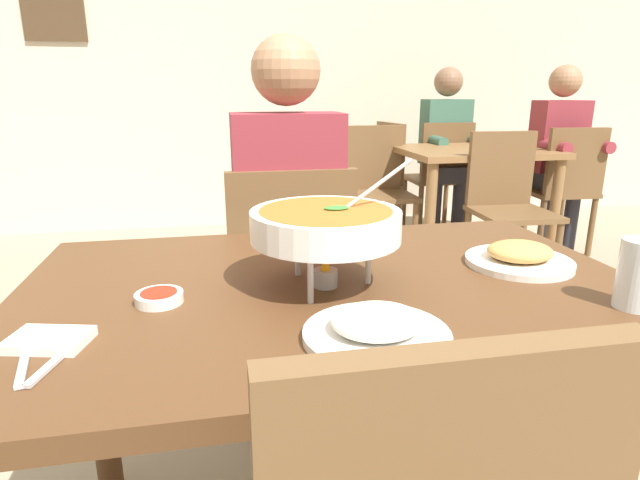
% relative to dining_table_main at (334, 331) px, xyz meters
% --- Properties ---
extents(cafe_rear_partition, '(10.00, 0.10, 3.00)m').
position_rel_dining_table_main_xyz_m(cafe_rear_partition, '(0.00, 3.55, 0.86)').
color(cafe_rear_partition, beige).
rests_on(cafe_rear_partition, ground_plane).
extents(picture_frame_hung, '(0.44, 0.03, 0.56)m').
position_rel_dining_table_main_xyz_m(picture_frame_hung, '(-1.37, 3.49, 1.13)').
color(picture_frame_hung, '#4C3823').
extents(dining_table_main, '(1.29, 0.85, 0.75)m').
position_rel_dining_table_main_xyz_m(dining_table_main, '(0.00, 0.00, 0.00)').
color(dining_table_main, '#51331C').
rests_on(dining_table_main, ground_plane).
extents(chair_diner_main, '(0.44, 0.44, 0.90)m').
position_rel_dining_table_main_xyz_m(chair_diner_main, '(-0.00, 0.71, -0.13)').
color(chair_diner_main, brown).
rests_on(chair_diner_main, ground_plane).
extents(diner_main, '(0.40, 0.45, 1.31)m').
position_rel_dining_table_main_xyz_m(diner_main, '(0.00, 0.74, 0.10)').
color(diner_main, '#2D2D38').
rests_on(diner_main, ground_plane).
extents(curry_bowl, '(0.33, 0.30, 0.26)m').
position_rel_dining_table_main_xyz_m(curry_bowl, '(-0.02, -0.02, 0.24)').
color(curry_bowl, silver).
rests_on(curry_bowl, dining_table_main).
extents(rice_plate, '(0.24, 0.24, 0.06)m').
position_rel_dining_table_main_xyz_m(rice_plate, '(0.01, -0.26, 0.13)').
color(rice_plate, white).
rests_on(rice_plate, dining_table_main).
extents(appetizer_plate, '(0.24, 0.24, 0.06)m').
position_rel_dining_table_main_xyz_m(appetizer_plate, '(0.44, 0.03, 0.13)').
color(appetizer_plate, white).
rests_on(appetizer_plate, dining_table_main).
extents(sauce_dish, '(0.09, 0.09, 0.02)m').
position_rel_dining_table_main_xyz_m(sauce_dish, '(-0.35, -0.04, 0.12)').
color(sauce_dish, white).
rests_on(sauce_dish, dining_table_main).
extents(napkin_folded, '(0.14, 0.11, 0.02)m').
position_rel_dining_table_main_xyz_m(napkin_folded, '(-0.50, -0.18, 0.12)').
color(napkin_folded, white).
rests_on(napkin_folded, dining_table_main).
extents(fork_utensil, '(0.05, 0.17, 0.01)m').
position_rel_dining_table_main_xyz_m(fork_utensil, '(-0.52, -0.23, 0.12)').
color(fork_utensil, silver).
rests_on(fork_utensil, dining_table_main).
extents(spoon_utensil, '(0.06, 0.17, 0.01)m').
position_rel_dining_table_main_xyz_m(spoon_utensil, '(-0.47, -0.23, 0.12)').
color(spoon_utensil, silver).
rests_on(spoon_utensil, dining_table_main).
extents(drink_glass, '(0.07, 0.07, 0.13)m').
position_rel_dining_table_main_xyz_m(drink_glass, '(0.51, -0.23, 0.17)').
color(drink_glass, silver).
rests_on(drink_glass, dining_table_main).
extents(dining_table_far, '(1.00, 0.80, 0.75)m').
position_rel_dining_table_main_xyz_m(dining_table_far, '(1.51, 2.33, -0.02)').
color(dining_table_far, brown).
rests_on(dining_table_far, ground_plane).
extents(chair_bg_left, '(0.44, 0.44, 0.90)m').
position_rel_dining_table_main_xyz_m(chair_bg_left, '(1.52, 2.87, -0.13)').
color(chair_bg_left, brown).
rests_on(chair_bg_left, ground_plane).
extents(chair_bg_middle, '(0.47, 0.47, 0.90)m').
position_rel_dining_table_main_xyz_m(chair_bg_middle, '(2.15, 2.20, -0.13)').
color(chair_bg_middle, brown).
rests_on(chair_bg_middle, ground_plane).
extents(chair_bg_right, '(0.50, 0.50, 0.90)m').
position_rel_dining_table_main_xyz_m(chair_bg_right, '(0.99, 2.85, -0.13)').
color(chair_bg_right, brown).
rests_on(chair_bg_right, ground_plane).
extents(chair_bg_corner, '(0.46, 0.46, 0.90)m').
position_rel_dining_table_main_xyz_m(chair_bg_corner, '(1.48, 1.81, -0.13)').
color(chair_bg_corner, brown).
rests_on(chair_bg_corner, ground_plane).
extents(chair_bg_window, '(0.44, 0.44, 0.90)m').
position_rel_dining_table_main_xyz_m(chair_bg_window, '(0.87, 2.47, -0.13)').
color(chair_bg_window, brown).
rests_on(chair_bg_window, ground_plane).
extents(patron_bg_left, '(0.40, 0.45, 1.31)m').
position_rel_dining_table_main_xyz_m(patron_bg_left, '(1.55, 2.85, 0.10)').
color(patron_bg_left, '#2D2D38').
rests_on(patron_bg_left, ground_plane).
extents(patron_bg_middle, '(0.40, 0.45, 1.31)m').
position_rel_dining_table_main_xyz_m(patron_bg_middle, '(2.18, 2.32, 0.10)').
color(patron_bg_middle, '#2D2D38').
rests_on(patron_bg_middle, ground_plane).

